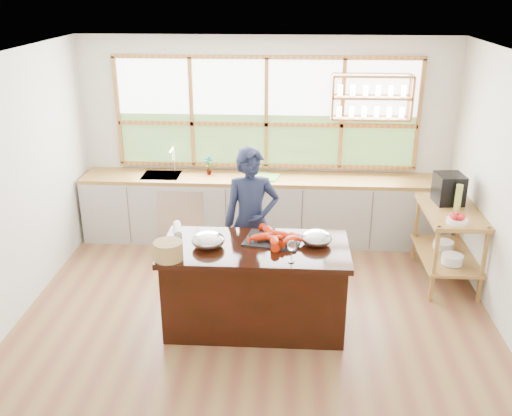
# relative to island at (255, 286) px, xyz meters

# --- Properties ---
(ground_plane) EXTENTS (5.00, 5.00, 0.00)m
(ground_plane) POSITION_rel_island_xyz_m (0.00, 0.20, -0.45)
(ground_plane) COLOR olive
(room_shell) EXTENTS (5.02, 4.52, 2.71)m
(room_shell) POSITION_rel_island_xyz_m (0.02, 0.71, 1.30)
(room_shell) COLOR silver
(room_shell) RESTS_ON ground_plane
(back_counter) EXTENTS (4.90, 0.63, 0.90)m
(back_counter) POSITION_rel_island_xyz_m (-0.02, 2.14, 0.00)
(back_counter) COLOR #B2AFA9
(back_counter) RESTS_ON ground_plane
(right_shelf_unit) EXTENTS (0.62, 1.10, 0.90)m
(right_shelf_unit) POSITION_rel_island_xyz_m (2.19, 1.09, 0.15)
(right_shelf_unit) COLOR #A06D2F
(right_shelf_unit) RESTS_ON ground_plane
(island) EXTENTS (1.85, 0.90, 0.90)m
(island) POSITION_rel_island_xyz_m (0.00, 0.00, 0.00)
(island) COLOR black
(island) RESTS_ON ground_plane
(cook) EXTENTS (0.68, 0.51, 1.69)m
(cook) POSITION_rel_island_xyz_m (-0.09, 0.73, 0.39)
(cook) COLOR #171D36
(cook) RESTS_ON ground_plane
(potted_plant) EXTENTS (0.16, 0.12, 0.26)m
(potted_plant) POSITION_rel_island_xyz_m (-0.76, 2.20, 0.58)
(potted_plant) COLOR slate
(potted_plant) RESTS_ON back_counter
(cutting_board) EXTENTS (0.46, 0.38, 0.01)m
(cutting_board) POSITION_rel_island_xyz_m (-0.02, 2.14, 0.45)
(cutting_board) COLOR #57AD38
(cutting_board) RESTS_ON back_counter
(espresso_machine) EXTENTS (0.34, 0.36, 0.35)m
(espresso_machine) POSITION_rel_island_xyz_m (2.19, 1.33, 0.62)
(espresso_machine) COLOR black
(espresso_machine) RESTS_ON right_shelf_unit
(wine_bottle) EXTENTS (0.10, 0.10, 0.30)m
(wine_bottle) POSITION_rel_island_xyz_m (2.24, 1.10, 0.60)
(wine_bottle) COLOR #B2C155
(wine_bottle) RESTS_ON right_shelf_unit
(fruit_bowl) EXTENTS (0.22, 0.22, 0.11)m
(fruit_bowl) POSITION_rel_island_xyz_m (2.14, 0.71, 0.49)
(fruit_bowl) COLOR white
(fruit_bowl) RESTS_ON right_shelf_unit
(slate_board) EXTENTS (0.62, 0.50, 0.02)m
(slate_board) POSITION_rel_island_xyz_m (0.17, 0.14, 0.45)
(slate_board) COLOR black
(slate_board) RESTS_ON island
(lobster_pile) EXTENTS (0.52, 0.48, 0.08)m
(lobster_pile) POSITION_rel_island_xyz_m (0.19, 0.11, 0.50)
(lobster_pile) COLOR #CD3905
(lobster_pile) RESTS_ON slate_board
(mixing_bowl_left) EXTENTS (0.33, 0.33, 0.16)m
(mixing_bowl_left) POSITION_rel_island_xyz_m (-0.46, -0.03, 0.52)
(mixing_bowl_left) COLOR silver
(mixing_bowl_left) RESTS_ON island
(mixing_bowl_right) EXTENTS (0.31, 0.31, 0.15)m
(mixing_bowl_right) POSITION_rel_island_xyz_m (0.60, 0.09, 0.51)
(mixing_bowl_right) COLOR silver
(mixing_bowl_right) RESTS_ON island
(wine_glass) EXTENTS (0.08, 0.08, 0.22)m
(wine_glass) POSITION_rel_island_xyz_m (0.36, -0.32, 0.61)
(wine_glass) COLOR white
(wine_glass) RESTS_ON island
(wicker_basket) EXTENTS (0.27, 0.27, 0.18)m
(wicker_basket) POSITION_rel_island_xyz_m (-0.79, -0.32, 0.53)
(wicker_basket) COLOR #A27D45
(wicker_basket) RESTS_ON island
(parchment_roll) EXTENTS (0.15, 0.31, 0.08)m
(parchment_roll) POSITION_rel_island_xyz_m (-0.83, 0.28, 0.49)
(parchment_roll) COLOR silver
(parchment_roll) RESTS_ON island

